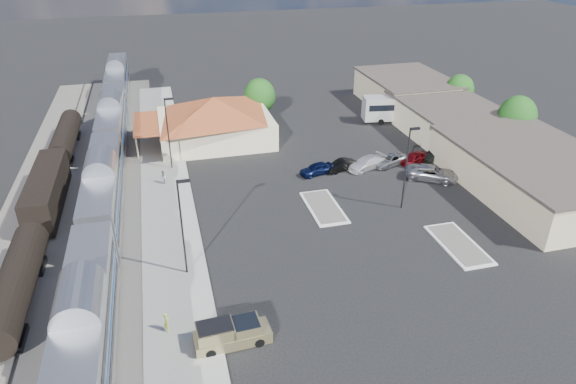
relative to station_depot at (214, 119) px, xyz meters
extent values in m
plane|color=black|center=(4.56, -24.00, -3.13)|extent=(280.00, 280.00, 0.00)
cube|color=#4C4944|center=(-16.44, -16.00, -3.07)|extent=(16.00, 100.00, 0.12)
cube|color=gray|center=(-7.44, -18.00, -3.04)|extent=(5.50, 92.00, 0.18)
cube|color=silver|center=(-13.44, -38.93, -0.08)|extent=(3.00, 20.00, 5.00)
cube|color=black|center=(-13.44, -38.93, -2.83)|extent=(2.20, 16.00, 0.60)
cube|color=silver|center=(-13.44, -17.93, -0.08)|extent=(3.00, 20.00, 5.00)
cube|color=black|center=(-13.44, -17.93, -2.83)|extent=(2.20, 16.00, 0.60)
cube|color=silver|center=(-13.44, 3.07, -0.08)|extent=(3.00, 20.00, 5.00)
cube|color=black|center=(-13.44, 3.07, -2.83)|extent=(2.20, 16.00, 0.60)
cube|color=silver|center=(-13.44, 24.07, -0.08)|extent=(3.00, 20.00, 5.00)
cube|color=black|center=(-13.44, 24.07, -2.83)|extent=(2.20, 16.00, 0.60)
cylinder|color=black|center=(-19.44, -30.74, -1.03)|extent=(2.80, 14.00, 2.80)
cube|color=black|center=(-19.44, -30.74, -2.83)|extent=(2.20, 12.00, 0.60)
cube|color=black|center=(-19.44, -14.74, -0.93)|extent=(2.80, 14.00, 3.60)
cube|color=black|center=(-19.44, -14.74, -2.83)|extent=(2.20, 12.00, 0.60)
cylinder|color=black|center=(-19.44, 1.26, -1.03)|extent=(2.80, 14.00, 2.80)
cube|color=black|center=(-19.44, 1.26, -2.83)|extent=(2.20, 12.00, 0.60)
cube|color=beige|center=(0.06, 0.00, -1.33)|extent=(15.00, 12.00, 3.60)
pyramid|color=brown|center=(0.06, 0.00, 1.77)|extent=(15.30, 12.24, 2.60)
cube|color=brown|center=(-9.04, 0.00, 0.17)|extent=(3.20, 9.60, 0.25)
cube|color=#C6B28C|center=(32.56, -24.00, -1.03)|extent=(14.00, 22.00, 4.20)
cube|color=#3F3833|center=(32.56, -24.00, 1.22)|extent=(14.40, 22.40, 0.30)
cube|color=#C6B28C|center=(32.56, -6.00, -1.13)|extent=(12.00, 18.00, 4.00)
cube|color=#3F3833|center=(32.56, -6.00, 1.02)|extent=(12.40, 18.40, 0.30)
cube|color=#C6B28C|center=(32.56, 8.00, -0.88)|extent=(12.00, 16.00, 4.50)
cube|color=#3F3833|center=(32.56, 8.00, 1.52)|extent=(12.40, 16.40, 0.30)
cube|color=silver|center=(8.56, -22.00, -3.06)|extent=(3.30, 7.50, 0.15)
cube|color=#4C4944|center=(8.56, -22.00, -2.97)|extent=(2.70, 6.90, 0.10)
cube|color=silver|center=(18.56, -32.00, -3.06)|extent=(3.30, 7.50, 0.15)
cube|color=#4C4944|center=(18.56, -32.00, -2.97)|extent=(2.70, 6.90, 0.10)
cylinder|color=black|center=(-6.44, -30.00, 1.37)|extent=(0.16, 0.16, 9.00)
cube|color=black|center=(-5.94, -30.00, 5.72)|extent=(1.00, 0.25, 0.22)
cylinder|color=black|center=(-6.44, -8.00, 1.37)|extent=(0.16, 0.16, 9.00)
cube|color=black|center=(-5.94, -8.00, 5.72)|extent=(1.00, 0.25, 0.22)
cylinder|color=black|center=(16.56, -24.00, 1.37)|extent=(0.16, 0.16, 9.00)
cube|color=black|center=(17.06, -24.00, 5.72)|extent=(1.00, 0.25, 0.22)
cylinder|color=#382314|center=(38.56, -12.00, -1.70)|extent=(0.30, 0.30, 2.86)
ellipsoid|color=#1C4D16|center=(38.56, -12.00, 1.09)|extent=(4.94, 4.94, 5.46)
cylinder|color=#382314|center=(38.56, 2.00, -1.86)|extent=(0.30, 0.30, 2.55)
ellipsoid|color=#1C4D16|center=(38.56, 2.00, 0.64)|extent=(4.41, 4.41, 4.87)
cylinder|color=#382314|center=(7.56, 6.00, -1.77)|extent=(0.30, 0.30, 2.73)
ellipsoid|color=#1C4D16|center=(7.56, 6.00, 0.90)|extent=(4.71, 4.71, 5.21)
cube|color=#968B5C|center=(-3.94, -39.17, -2.59)|extent=(5.55, 2.26, 0.89)
cube|color=#968B5C|center=(-3.94, -39.17, -1.89)|extent=(2.17, 1.99, 0.94)
cube|color=#968B5C|center=(-3.94, -39.17, -1.79)|extent=(2.71, 2.02, 1.09)
cylinder|color=black|center=(-2.15, -39.97, -2.77)|extent=(0.73, 0.31, 0.71)
cylinder|color=black|center=(-2.24, -38.19, -2.77)|extent=(0.73, 0.31, 0.71)
cylinder|color=black|center=(-5.64, -40.15, -2.77)|extent=(0.73, 0.31, 0.71)
cylinder|color=black|center=(-5.73, -38.37, -2.77)|extent=(0.73, 0.31, 0.71)
imported|color=#9A9BA1|center=(22.95, -18.70, -2.30)|extent=(6.54, 5.61, 1.67)
cube|color=silver|center=(28.56, 0.67, -0.94)|extent=(12.50, 4.56, 3.47)
cube|color=black|center=(28.56, 0.67, -0.52)|extent=(11.54, 4.44, 0.92)
cylinder|color=black|center=(32.60, -1.19, -2.67)|extent=(0.95, 0.45, 0.92)
cylinder|color=black|center=(32.98, 1.16, -2.67)|extent=(0.95, 0.45, 0.92)
cylinder|color=black|center=(24.75, 0.07, -2.67)|extent=(0.95, 0.45, 0.92)
cylinder|color=black|center=(25.13, 2.43, -2.67)|extent=(0.95, 0.45, 0.92)
imported|color=#CFE046|center=(-8.42, -36.87, -2.14)|extent=(0.48, 0.65, 1.62)
imported|color=silver|center=(-7.61, -12.12, -2.12)|extent=(0.73, 0.89, 1.67)
imported|color=#0C153C|center=(10.29, -13.93, -2.41)|extent=(4.53, 2.72, 1.44)
imported|color=black|center=(13.49, -13.63, -2.45)|extent=(4.34, 2.50, 1.35)
imported|color=white|center=(16.69, -13.93, -2.38)|extent=(5.59, 3.70, 1.50)
imported|color=gray|center=(19.89, -13.63, -2.44)|extent=(5.48, 3.79, 1.39)
imported|color=maroon|center=(23.09, -13.93, -2.40)|extent=(4.63, 3.14, 1.46)
imported|color=black|center=(26.29, -13.63, -2.43)|extent=(4.47, 2.53, 1.39)
camera|label=1|loc=(-7.08, -66.91, 23.62)|focal=32.00mm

